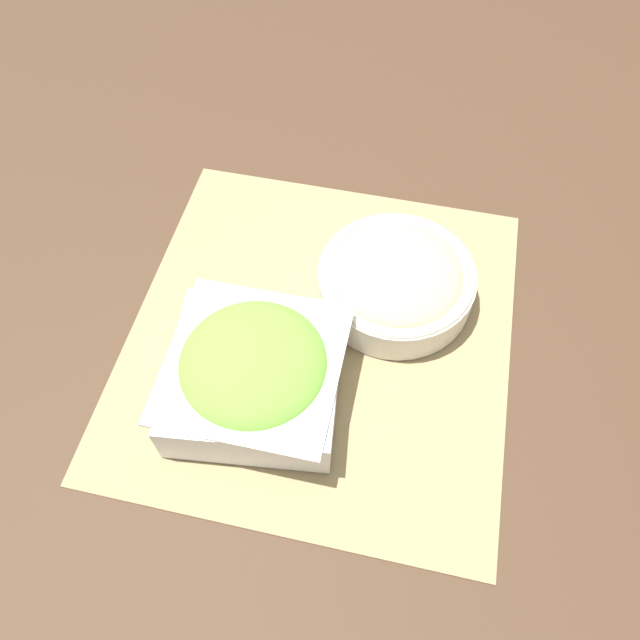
# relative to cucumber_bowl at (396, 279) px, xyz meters

# --- Properties ---
(ground_plane) EXTENTS (3.00, 3.00, 0.00)m
(ground_plane) POSITION_rel_cucumber_bowl_xyz_m (-0.08, -0.08, -0.04)
(ground_plane) COLOR #422D1E
(placemat) EXTENTS (0.45, 0.48, 0.00)m
(placemat) POSITION_rel_cucumber_bowl_xyz_m (-0.08, -0.08, -0.03)
(placemat) COLOR #937F56
(placemat) RESTS_ON ground_plane
(cucumber_bowl) EXTENTS (0.19, 0.19, 0.06)m
(cucumber_bowl) POSITION_rel_cucumber_bowl_xyz_m (0.00, 0.00, 0.00)
(cucumber_bowl) COLOR silver
(cucumber_bowl) RESTS_ON placemat
(lettuce_bowl) EXTENTS (0.20, 0.20, 0.08)m
(lettuce_bowl) POSITION_rel_cucumber_bowl_xyz_m (-0.13, -0.16, 0.01)
(lettuce_bowl) COLOR white
(lettuce_bowl) RESTS_ON placemat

